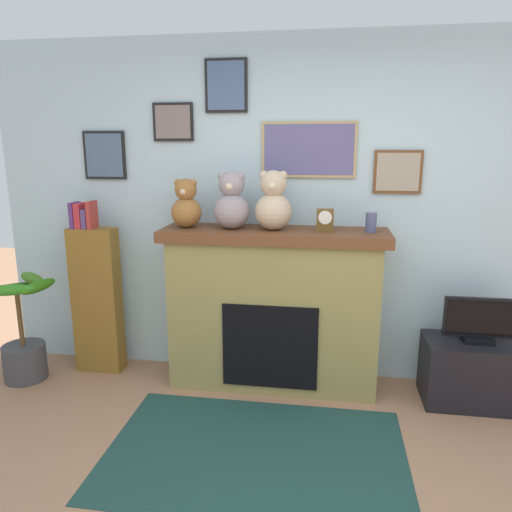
{
  "coord_description": "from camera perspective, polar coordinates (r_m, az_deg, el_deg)",
  "views": [
    {
      "loc": [
        0.04,
        -1.68,
        1.81
      ],
      "look_at": [
        -0.48,
        1.72,
        1.01
      ],
      "focal_mm": 33.54,
      "sensor_mm": 36.0,
      "label": 1
    }
  ],
  "objects": [
    {
      "name": "candle_jar",
      "position": [
        3.44,
        13.55,
        3.91
      ],
      "size": [
        0.08,
        0.08,
        0.14
      ],
      "primitive_type": "cylinder",
      "color": "#4C517A",
      "rests_on": "fireplace"
    },
    {
      "name": "back_wall",
      "position": [
        3.72,
        7.97,
        5.17
      ],
      "size": [
        5.2,
        0.15,
        2.6
      ],
      "color": "silver",
      "rests_on": "ground_plane"
    },
    {
      "name": "teddy_bear_cream",
      "position": [
        3.43,
        2.07,
        6.3
      ],
      "size": [
        0.26,
        0.26,
        0.43
      ],
      "color": "#CAB292",
      "rests_on": "fireplace"
    },
    {
      "name": "fireplace",
      "position": [
        3.63,
        2.1,
        -6.2
      ],
      "size": [
        1.65,
        0.5,
        1.21
      ],
      "color": "olive",
      "rests_on": "ground_plane"
    },
    {
      "name": "bookshelf",
      "position": [
        4.05,
        -18.5,
        -4.57
      ],
      "size": [
        0.37,
        0.16,
        1.39
      ],
      "color": "brown",
      "rests_on": "ground_plane"
    },
    {
      "name": "potted_plant",
      "position": [
        4.18,
        -26.15,
        -8.78
      ],
      "size": [
        0.58,
        0.55,
        0.84
      ],
      "color": "#3F3F44",
      "rests_on": "ground_plane"
    },
    {
      "name": "teddy_bear_tan",
      "position": [
        3.57,
        -8.33,
        5.95
      ],
      "size": [
        0.22,
        0.22,
        0.36
      ],
      "color": "#976431",
      "rests_on": "fireplace"
    },
    {
      "name": "area_rug",
      "position": [
        3.11,
        -0.08,
        -22.39
      ],
      "size": [
        1.8,
        1.16,
        0.01
      ],
      "primitive_type": "cube",
      "color": "#1D3F3A",
      "rests_on": "ground_plane"
    },
    {
      "name": "teddy_bear_grey",
      "position": [
        3.48,
        -2.92,
        6.32
      ],
      "size": [
        0.26,
        0.26,
        0.42
      ],
      "color": "gray",
      "rests_on": "fireplace"
    },
    {
      "name": "tv_stand",
      "position": [
        3.83,
        24.54,
        -12.5
      ],
      "size": [
        0.7,
        0.4,
        0.47
      ],
      "primitive_type": "cube",
      "color": "black",
      "rests_on": "ground_plane"
    },
    {
      "name": "television",
      "position": [
        3.69,
        25.11,
        -7.11
      ],
      "size": [
        0.48,
        0.14,
        0.32
      ],
      "color": "black",
      "rests_on": "tv_stand"
    },
    {
      "name": "mantel_clock",
      "position": [
        3.42,
        8.24,
        4.26
      ],
      "size": [
        0.12,
        0.09,
        0.16
      ],
      "color": "brown",
      "rests_on": "fireplace"
    }
  ]
}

